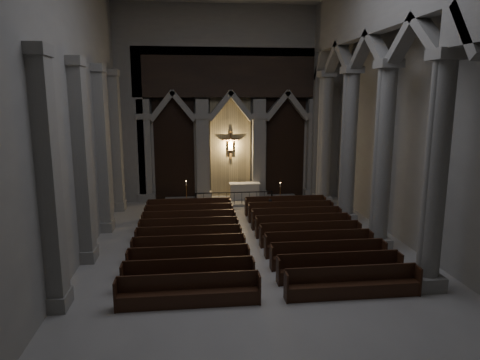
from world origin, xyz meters
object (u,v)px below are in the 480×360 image
(altar, at_px, (245,190))
(pews, at_px, (251,240))
(candle_stand_right, at_px, (280,201))
(candle_stand_left, at_px, (187,200))
(altar_rail, at_px, (234,197))
(worshipper, at_px, (270,208))

(altar, relative_size, pews, 0.18)
(candle_stand_right, bearing_deg, candle_stand_left, 171.42)
(altar, height_order, candle_stand_left, candle_stand_left)
(candle_stand_left, relative_size, pews, 0.15)
(altar_rail, distance_m, pews, 7.14)
(candle_stand_right, bearing_deg, altar_rail, 169.31)
(candle_stand_left, xyz_separation_m, pews, (2.87, -7.47, -0.10))
(candle_stand_left, relative_size, worshipper, 1.49)
(altar, xyz_separation_m, pews, (-0.81, -8.63, -0.32))
(altar, bearing_deg, worshipper, -77.74)
(altar, relative_size, altar_rail, 0.42)
(worshipper, bearing_deg, altar, 91.06)
(worshipper, bearing_deg, altar_rail, 111.40)
(candle_stand_left, xyz_separation_m, worshipper, (4.59, -3.02, 0.10))
(altar, distance_m, altar_rail, 1.70)
(altar_rail, height_order, pews, pews)
(altar, bearing_deg, candle_stand_right, -46.57)
(pews, distance_m, worshipper, 4.77)
(altar, relative_size, worshipper, 1.82)
(candle_stand_left, relative_size, candle_stand_right, 1.03)
(altar, distance_m, pews, 8.67)
(candle_stand_right, bearing_deg, altar, 133.43)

